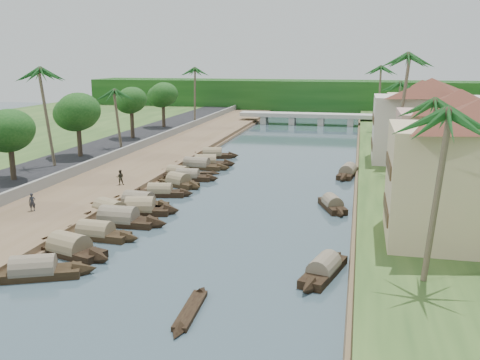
% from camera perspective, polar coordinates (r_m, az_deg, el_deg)
% --- Properties ---
extents(ground, '(220.00, 220.00, 0.00)m').
position_cam_1_polar(ground, '(43.83, -2.30, -5.39)').
color(ground, '#384B54').
rests_on(ground, ground).
extents(left_bank, '(10.00, 180.00, 0.80)m').
position_cam_1_polar(left_bank, '(67.23, -11.15, 1.22)').
color(left_bank, brown).
rests_on(left_bank, ground).
extents(right_bank, '(16.00, 180.00, 1.20)m').
position_cam_1_polar(right_bank, '(62.15, 19.90, -0.08)').
color(right_bank, '#26441B').
rests_on(right_bank, ground).
extents(road, '(8.00, 180.00, 1.40)m').
position_cam_1_polar(road, '(70.99, -17.46, 1.73)').
color(road, black).
rests_on(road, ground).
extents(retaining_wall, '(0.40, 180.00, 1.10)m').
position_cam_1_polar(retaining_wall, '(68.83, -14.39, 2.13)').
color(retaining_wall, gray).
rests_on(retaining_wall, left_bank).
extents(treeline, '(120.00, 14.00, 8.00)m').
position_cam_1_polar(treeline, '(140.94, 8.30, 8.84)').
color(treeline, '#113D10').
rests_on(treeline, ground).
extents(bridge, '(28.00, 4.00, 2.40)m').
position_cam_1_polar(bridge, '(113.34, 7.14, 6.75)').
color(bridge, '#A4A399').
rests_on(bridge, ground).
extents(building_mid, '(14.11, 14.11, 9.70)m').
position_cam_1_polar(building_mid, '(55.49, 22.09, 4.07)').
color(building_mid, tan).
rests_on(building_mid, right_bank).
extents(building_far, '(15.59, 15.59, 10.20)m').
position_cam_1_polar(building_far, '(69.07, 19.48, 6.07)').
color(building_far, beige).
rests_on(building_far, right_bank).
extents(building_distant, '(12.62, 12.62, 9.20)m').
position_cam_1_polar(building_distant, '(89.01, 18.65, 7.19)').
color(building_distant, tan).
rests_on(building_distant, right_bank).
extents(sampan_0, '(8.07, 4.69, 2.14)m').
position_cam_1_polar(sampan_0, '(37.12, -21.15, -9.09)').
color(sampan_0, black).
rests_on(sampan_0, ground).
extents(sampan_1, '(8.00, 4.07, 2.32)m').
position_cam_1_polar(sampan_1, '(40.41, -17.72, -7.01)').
color(sampan_1, black).
rests_on(sampan_1, ground).
extents(sampan_2, '(7.72, 2.05, 2.04)m').
position_cam_1_polar(sampan_2, '(43.31, -15.14, -5.50)').
color(sampan_2, black).
rests_on(sampan_2, ground).
extents(sampan_3, '(8.93, 2.15, 2.38)m').
position_cam_1_polar(sampan_3, '(46.32, -12.82, -4.16)').
color(sampan_3, black).
rests_on(sampan_3, ground).
extents(sampan_4, '(7.93, 5.34, 2.28)m').
position_cam_1_polar(sampan_4, '(48.76, -13.69, -3.34)').
color(sampan_4, black).
rests_on(sampan_4, ground).
extents(sampan_5, '(7.56, 3.28, 2.33)m').
position_cam_1_polar(sampan_5, '(49.05, -10.58, -3.09)').
color(sampan_5, black).
rests_on(sampan_5, ground).
extents(sampan_6, '(7.89, 2.86, 2.30)m').
position_cam_1_polar(sampan_6, '(51.13, -10.77, -2.44)').
color(sampan_6, black).
rests_on(sampan_6, ground).
extents(sampan_7, '(7.14, 2.62, 1.91)m').
position_cam_1_polar(sampan_7, '(54.93, -8.52, -1.29)').
color(sampan_7, black).
rests_on(sampan_7, ground).
extents(sampan_8, '(6.76, 4.48, 2.11)m').
position_cam_1_polar(sampan_8, '(59.01, -6.57, -0.23)').
color(sampan_8, black).
rests_on(sampan_8, ground).
extents(sampan_9, '(7.56, 2.07, 1.93)m').
position_cam_1_polar(sampan_9, '(61.63, -5.60, 0.35)').
color(sampan_9, black).
rests_on(sampan_9, ground).
extents(sampan_10, '(7.21, 3.12, 1.98)m').
position_cam_1_polar(sampan_10, '(63.25, -6.64, 0.65)').
color(sampan_10, black).
rests_on(sampan_10, ground).
extents(sampan_11, '(8.24, 3.81, 2.30)m').
position_cam_1_polar(sampan_11, '(69.33, -3.69, 1.81)').
color(sampan_11, black).
rests_on(sampan_11, ground).
extents(sampan_12, '(9.20, 2.13, 2.18)m').
position_cam_1_polar(sampan_12, '(67.88, -4.63, 1.55)').
color(sampan_12, black).
rests_on(sampan_12, ground).
extents(sampan_13, '(7.86, 3.30, 2.12)m').
position_cam_1_polar(sampan_13, '(75.23, -2.97, 2.70)').
color(sampan_13, black).
rests_on(sampan_13, ground).
extents(sampan_14, '(3.32, 7.71, 1.89)m').
position_cam_1_polar(sampan_14, '(35.41, 8.92, -9.42)').
color(sampan_14, black).
rests_on(sampan_14, ground).
extents(sampan_15, '(3.51, 6.62, 1.82)m').
position_cam_1_polar(sampan_15, '(50.50, 9.83, -2.61)').
color(sampan_15, black).
rests_on(sampan_15, ground).
extents(sampan_16, '(2.79, 8.43, 2.05)m').
position_cam_1_polar(sampan_16, '(64.99, 11.44, 0.81)').
color(sampan_16, black).
rests_on(sampan_16, ground).
extents(canoe_0, '(1.11, 6.38, 0.84)m').
position_cam_1_polar(canoe_0, '(30.60, -5.30, -13.69)').
color(canoe_0, black).
rests_on(canoe_0, ground).
extents(canoe_1, '(5.26, 0.94, 0.85)m').
position_cam_1_polar(canoe_1, '(48.16, -12.65, -3.88)').
color(canoe_1, black).
rests_on(canoe_1, ground).
extents(canoe_2, '(5.73, 1.99, 0.83)m').
position_cam_1_polar(canoe_2, '(64.75, -4.64, 0.71)').
color(canoe_2, black).
rests_on(canoe_2, ground).
extents(palm_0, '(3.20, 3.20, 11.31)m').
position_cam_1_polar(palm_0, '(30.86, 20.52, 6.44)').
color(palm_0, brown).
rests_on(palm_0, ground).
extents(palm_1, '(3.20, 3.20, 10.70)m').
position_cam_1_polar(palm_1, '(45.85, 19.28, 7.68)').
color(palm_1, brown).
rests_on(palm_1, ground).
extents(palm_2, '(3.20, 3.20, 14.41)m').
position_cam_1_polar(palm_2, '(61.73, 16.93, 12.33)').
color(palm_2, brown).
rests_on(palm_2, ground).
extents(palm_3, '(3.20, 3.20, 10.60)m').
position_cam_1_polar(palm_3, '(79.81, 16.59, 9.73)').
color(palm_3, brown).
rests_on(palm_3, ground).
extents(palm_5, '(3.20, 3.20, 12.61)m').
position_cam_1_polar(palm_5, '(65.16, -20.02, 10.79)').
color(palm_5, brown).
rests_on(palm_5, ground).
extents(palm_6, '(3.20, 3.20, 9.45)m').
position_cam_1_polar(palm_6, '(76.56, -12.93, 9.15)').
color(palm_6, brown).
rests_on(palm_6, ground).
extents(palm_7, '(3.20, 3.20, 12.51)m').
position_cam_1_polar(palm_7, '(96.76, 14.82, 11.41)').
color(palm_7, brown).
rests_on(palm_7, ground).
extents(palm_8, '(3.20, 3.20, 11.85)m').
position_cam_1_polar(palm_8, '(104.38, -4.93, 11.62)').
color(palm_8, brown).
rests_on(palm_8, ground).
extents(tree_2, '(4.97, 4.97, 7.12)m').
position_cam_1_polar(tree_2, '(59.48, -23.40, 4.75)').
color(tree_2, '#3F2F24').
rests_on(tree_2, ground).
extents(tree_3, '(5.46, 5.46, 7.88)m').
position_cam_1_polar(tree_3, '(70.95, -16.94, 6.87)').
color(tree_3, '#3F2F24').
rests_on(tree_3, ground).
extents(tree_4, '(4.53, 4.53, 7.72)m').
position_cam_1_polar(tree_4, '(85.57, -11.53, 8.24)').
color(tree_4, '#3F2F24').
rests_on(tree_4, ground).
extents(tree_5, '(4.97, 4.97, 7.81)m').
position_cam_1_polar(tree_5, '(98.37, -8.22, 8.91)').
color(tree_5, '#3F2F24').
rests_on(tree_5, ground).
extents(tree_6, '(4.39, 4.39, 7.24)m').
position_cam_1_polar(tree_6, '(72.28, 23.22, 6.15)').
color(tree_6, '#3F2F24').
rests_on(tree_6, ground).
extents(person_near, '(0.67, 0.57, 1.56)m').
position_cam_1_polar(person_near, '(49.57, -21.29, -2.21)').
color(person_near, '#26282E').
rests_on(person_near, left_bank).
extents(person_far, '(0.93, 0.82, 1.58)m').
position_cam_1_polar(person_far, '(57.04, -12.66, 0.29)').
color(person_far, '#2C2A1F').
rests_on(person_far, left_bank).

